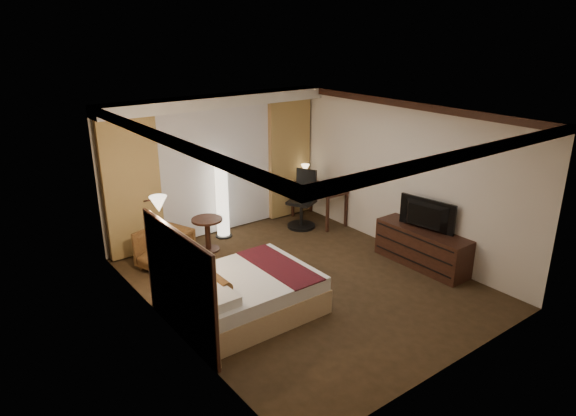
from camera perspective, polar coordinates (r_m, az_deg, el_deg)
floor at (r=8.34m, az=1.68°, el=-8.20°), size 4.50×5.50×0.01m
ceiling at (r=7.46m, az=1.88°, el=10.42°), size 4.50×5.50×0.01m
back_wall at (r=9.99m, az=-8.19°, el=4.73°), size 4.50×0.02×2.70m
left_wall at (r=6.71m, az=-13.40°, el=-3.25°), size 0.02×5.50×2.70m
right_wall at (r=9.31m, az=12.65°, el=3.33°), size 0.02×5.50×2.70m
crown_molding at (r=7.47m, az=1.88°, el=9.97°), size 4.50×5.50×0.12m
soffit at (r=9.53m, az=-7.80°, el=11.69°), size 4.50×0.50×0.20m
curtain_sheer at (r=9.95m, az=-7.93°, el=4.08°), size 2.48×0.04×2.45m
curtain_left_drape at (r=9.23m, az=-16.95°, el=2.13°), size 1.00×0.14×2.45m
curtain_right_drape at (r=10.80m, az=0.12°, el=5.52°), size 1.00×0.14×2.45m
wall_sconce at (r=7.14m, az=-14.20°, el=0.42°), size 0.24×0.24×0.24m
bed at (r=7.43m, az=-4.71°, el=-9.54°), size 1.94×1.51×0.57m
headboard at (r=6.80m, az=-11.86°, el=-8.39°), size 0.12×1.81×1.50m
armchair at (r=8.87m, az=-13.57°, el=-4.27°), size 0.91×0.94×0.76m
side_table at (r=9.44m, az=-8.91°, el=-2.93°), size 0.56×0.56×0.62m
floor_lamp at (r=9.84m, az=-7.33°, el=0.92°), size 0.32×0.32×1.51m
desk at (r=10.69m, az=3.43°, el=0.43°), size 0.55×1.22×0.75m
desk_lamp at (r=10.86m, az=1.92°, el=3.78°), size 0.18×0.18×0.34m
office_chair at (r=10.28m, az=1.51°, el=0.91°), size 0.75×0.75×1.18m
dresser at (r=9.04m, az=14.66°, el=-4.26°), size 0.50×1.69×0.66m
television at (r=8.79m, az=14.89°, el=-0.63°), size 0.73×1.09×0.13m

